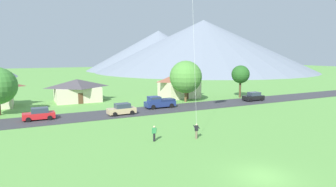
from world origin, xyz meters
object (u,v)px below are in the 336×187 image
Objects in this scene: tree_center at (240,74)px; parked_car_black_west_end at (253,97)px; house_leftmost at (179,85)px; tree_near_left at (186,77)px; pickup_truck_navy_west_side at (159,102)px; parked_car_red_east_end at (39,114)px; parked_car_tan_mid_west at (122,109)px; house_left_center at (77,90)px; watcher_person at (154,133)px.

tree_center reaches higher than parked_car_black_west_end.
house_leftmost is 0.97× the size of tree_near_left.
tree_center is at bearing 9.99° from pickup_truck_navy_west_side.
parked_car_red_east_end is at bearing -170.21° from tree_near_left.
house_left_center is at bearing 102.95° from parked_car_tan_mid_west.
pickup_truck_navy_west_side is (-9.06, -9.52, -1.69)m from house_leftmost.
tree_near_left is at bearing 22.81° from parked_car_tan_mid_west.
parked_car_tan_mid_west is 14.59m from watcher_person.
watcher_person is at bearing -57.61° from parked_car_red_east_end.
house_leftmost reaches higher than parked_car_tan_mid_west.
house_leftmost is 0.86× the size of house_left_center.
pickup_truck_navy_west_side is at bearing 63.41° from watcher_person.
parked_car_black_west_end is at bearing -99.76° from tree_center.
tree_center is 1.31× the size of pickup_truck_navy_west_side.
house_left_center is 1.30× the size of tree_center.
watcher_person is at bearing -144.70° from tree_center.
parked_car_black_west_end is 1.01× the size of parked_car_red_east_end.
parked_car_black_west_end is (30.96, -15.15, -1.39)m from house_left_center.
pickup_truck_navy_west_side is at bearing -133.58° from house_leftmost.
house_left_center reaches higher than pickup_truck_navy_west_side.
tree_center reaches higher than parked_car_red_east_end.
parked_car_tan_mid_west and parked_car_red_east_end have the same top height.
parked_car_red_east_end is 0.81× the size of pickup_truck_navy_west_side.
tree_near_left is (-1.71, -5.79, 2.09)m from house_leftmost.
parked_car_tan_mid_west is at bearing -177.69° from parked_car_black_west_end.
parked_car_black_west_end is (10.74, -10.90, -1.88)m from house_leftmost.
parked_car_black_west_end is 1.00× the size of parked_car_tan_mid_west.
watcher_person is (-8.52, -17.03, -0.18)m from pickup_truck_navy_west_side.
parked_car_black_west_end is (12.45, -5.11, -3.97)m from tree_near_left.
tree_near_left reaches higher than parked_car_tan_mid_west.
house_leftmost reaches higher than parked_car_red_east_end.
watcher_person is (-1.10, -14.55, 0.01)m from parked_car_tan_mid_west.
tree_center is 4.08× the size of watcher_person.
parked_car_tan_mid_west is at bearing -167.71° from tree_center.
pickup_truck_navy_west_side is (11.16, -13.77, -1.20)m from house_left_center.
house_leftmost is 1.80× the size of parked_car_tan_mid_west.
house_leftmost is 29.79m from parked_car_red_east_end.
pickup_truck_navy_west_side is 3.11× the size of watcher_person.
parked_car_red_east_end is at bearing 171.54° from parked_car_tan_mid_west.
watcher_person is (2.64, -30.79, -1.38)m from house_left_center.
house_left_center is at bearing 151.53° from tree_near_left.
tree_center is 1.60× the size of parked_car_tan_mid_west.
parked_car_black_west_end is 38.63m from parked_car_red_east_end.
tree_center is 29.03m from parked_car_tan_mid_west.
watcher_person is (10.30, -16.24, 0.01)m from parked_car_red_east_end.
house_leftmost is 13.25m from pickup_truck_navy_west_side.
parked_car_tan_mid_west is at bearing -157.19° from tree_near_left.
tree_near_left reaches higher than house_left_center.
tree_near_left is at bearing 52.60° from watcher_person.
parked_car_black_west_end and parked_car_tan_mid_west have the same top height.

